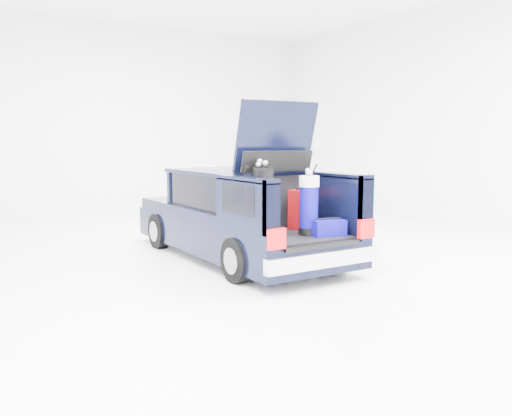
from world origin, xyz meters
TOP-DOWN VIEW (x-y plane):
  - ground at (0.00, 0.00)m, footprint 14.00×14.00m
  - car at (-0.00, 0.11)m, footprint 1.87×4.65m
  - red_suitcase at (0.44, -1.09)m, footprint 0.43×0.35m
  - black_golf_bag at (-0.37, -1.25)m, footprint 0.32×0.39m
  - blue_golf_bag at (0.20, -1.58)m, footprint 0.36×0.36m
  - blue_duffel at (0.38, -1.76)m, footprint 0.51×0.38m

SIDE VIEW (x-z plane):
  - ground at x=0.00m, z-range 0.00..0.00m
  - car at x=0.00m, z-range -0.56..1.91m
  - blue_duffel at x=0.38m, z-range 0.59..0.84m
  - red_suitcase at x=0.44m, z-range 0.58..1.20m
  - blue_golf_bag at x=0.20m, z-range 0.56..1.49m
  - black_golf_bag at x=-0.37m, z-range 0.55..1.60m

